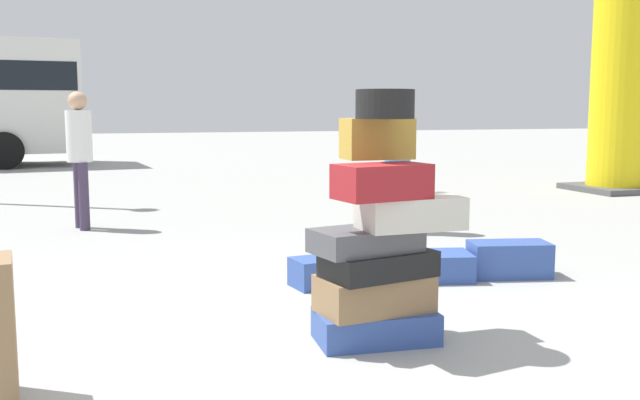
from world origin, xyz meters
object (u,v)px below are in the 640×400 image
Objects in this scene: suitcase_navy_upright_blue at (509,259)px; suitcase_navy_foreground_far at (430,266)px; suitcase_navy_left_side at (325,272)px; person_bearded_onlooker at (397,151)px; yellow_dummy_statue at (621,85)px; person_passerby_in_red at (79,148)px; suitcase_tower at (380,242)px.

suitcase_navy_foreground_far is (-0.70, 0.11, -0.03)m from suitcase_navy_upright_blue.
suitcase_navy_left_side is 2.84m from person_bearded_onlooker.
suitcase_navy_upright_blue is 0.16× the size of yellow_dummy_statue.
person_bearded_onlooker reaches higher than suitcase_navy_foreground_far.
person_passerby_in_red reaches higher than suitcase_navy_foreground_far.
suitcase_tower is at bearing -113.42° from suitcase_navy_foreground_far.
suitcase_tower is 0.97× the size of person_bearded_onlooker.
suitcase_tower is 9.63m from yellow_dummy_statue.
person_passerby_in_red is 0.40× the size of yellow_dummy_statue.
suitcase_tower is 2.21m from suitcase_navy_upright_blue.
suitcase_navy_foreground_far is at bearing -13.53° from suitcase_navy_left_side.
person_bearded_onlooker is at bearing 54.58° from person_passerby_in_red.
yellow_dummy_statue reaches higher than suitcase_navy_left_side.
yellow_dummy_statue is (7.08, 4.81, 1.73)m from suitcase_navy_left_side.
suitcase_navy_upright_blue is 7.60m from yellow_dummy_statue.
suitcase_navy_left_side is at bearing 14.04° from person_passerby_in_red.
suitcase_navy_upright_blue is at bearing 5.27° from suitcase_navy_foreground_far.
suitcase_navy_left_side is at bearing 2.69° from person_bearded_onlooker.
yellow_dummy_statue is (5.46, 5.00, 1.70)m from suitcase_navy_upright_blue.
person_passerby_in_red is 9.08m from yellow_dummy_statue.
suitcase_navy_foreground_far is at bearing 22.13° from person_bearded_onlooker.
suitcase_navy_upright_blue reaches higher than suitcase_navy_foreground_far.
person_bearded_onlooker reaches higher than suitcase_tower.
suitcase_tower is 0.95× the size of person_passerby_in_red.
person_bearded_onlooker is (0.01, 2.36, 0.80)m from suitcase_navy_upright_blue.
suitcase_navy_upright_blue is at bearing 35.63° from suitcase_tower.
yellow_dummy_statue reaches higher than person_passerby_in_red.
person_bearded_onlooker is (0.71, 2.25, 0.84)m from suitcase_navy_foreground_far.
suitcase_navy_left_side is 1.63m from suitcase_navy_upright_blue.
person_bearded_onlooker reaches higher than suitcase_navy_upright_blue.
person_bearded_onlooker is 3.78m from person_passerby_in_red.
suitcase_tower is at bearing -130.73° from suitcase_navy_upright_blue.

